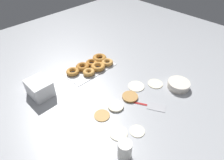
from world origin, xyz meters
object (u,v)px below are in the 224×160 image
at_px(batter_bowl, 178,85).
at_px(paper_cup, 125,150).
at_px(donut_tray, 92,66).
at_px(spatula, 152,106).
at_px(pancake_6, 119,133).
at_px(pancake_1, 130,97).
at_px(pancake_2, 102,115).
at_px(container_stack, 40,88).
at_px(pancake_0, 136,86).
at_px(pancake_3, 116,106).
at_px(pancake_4, 155,83).
at_px(pancake_5, 137,131).

height_order(batter_bowl, paper_cup, paper_cup).
height_order(donut_tray, spatula, donut_tray).
distance_m(pancake_6, donut_tray, 0.62).
relative_size(pancake_1, spatula, 0.43).
distance_m(pancake_2, container_stack, 0.44).
distance_m(pancake_6, paper_cup, 0.14).
bearing_deg(container_stack, pancake_0, 142.11).
xyz_separation_m(pancake_2, container_stack, (0.16, -0.41, 0.05)).
bearing_deg(donut_tray, batter_bowl, 114.68).
bearing_deg(pancake_3, container_stack, -57.70).
bearing_deg(paper_cup, pancake_0, -146.45).
distance_m(pancake_4, container_stack, 0.76).
bearing_deg(pancake_2, pancake_1, 175.86).
xyz_separation_m(pancake_0, donut_tray, (0.07, -0.38, 0.01)).
relative_size(pancake_2, container_stack, 0.60).
distance_m(pancake_0, pancake_3, 0.23).
height_order(pancake_4, container_stack, container_stack).
distance_m(pancake_4, spatula, 0.21).
bearing_deg(paper_cup, pancake_4, -158.94).
relative_size(pancake_3, pancake_4, 0.94).
height_order(pancake_1, spatula, pancake_1).
bearing_deg(batter_bowl, donut_tray, -65.32).
relative_size(pancake_6, donut_tray, 0.26).
bearing_deg(pancake_1, batter_bowl, 152.09).
bearing_deg(pancake_5, pancake_0, -139.25).
bearing_deg(pancake_6, pancake_4, -167.91).
relative_size(pancake_5, batter_bowl, 0.57).
bearing_deg(container_stack, pancake_5, 109.33).
xyz_separation_m(pancake_2, pancake_3, (-0.11, 0.01, 0.00)).
bearing_deg(pancake_0, pancake_6, 26.33).
distance_m(pancake_1, donut_tray, 0.42).
bearing_deg(pancake_1, spatula, 105.49).
xyz_separation_m(pancake_6, donut_tray, (-0.28, -0.55, 0.01)).
distance_m(pancake_3, container_stack, 0.50).
xyz_separation_m(pancake_2, spatula, (-0.27, 0.16, -0.00)).
bearing_deg(pancake_3, pancake_6, 48.95).
xyz_separation_m(container_stack, spatula, (-0.42, 0.57, -0.05)).
relative_size(pancake_2, pancake_5, 1.12).
distance_m(pancake_2, paper_cup, 0.28).
relative_size(pancake_3, donut_tray, 0.26).
height_order(pancake_2, paper_cup, paper_cup).
bearing_deg(pancake_6, batter_bowl, 177.25).
bearing_deg(pancake_4, spatula, 30.29).
xyz_separation_m(pancake_0, pancake_5, (0.28, 0.24, -0.00)).
bearing_deg(pancake_0, batter_bowl, 133.89).
relative_size(pancake_0, pancake_6, 1.12).
xyz_separation_m(pancake_3, paper_cup, (0.20, 0.25, 0.05)).
distance_m(pancake_6, container_stack, 0.58).
xyz_separation_m(pancake_3, batter_bowl, (-0.43, 0.17, 0.02)).
relative_size(batter_bowl, spatula, 0.62).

